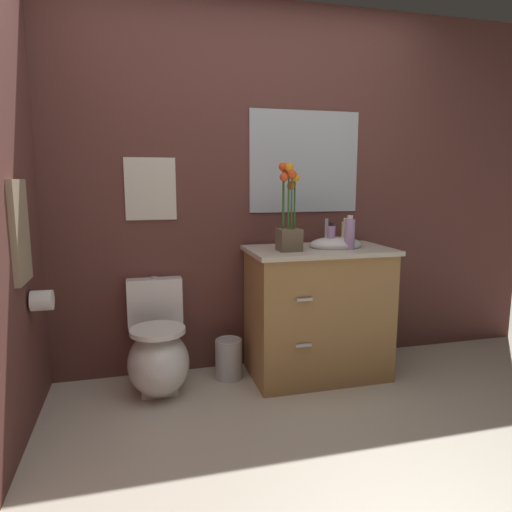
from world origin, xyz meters
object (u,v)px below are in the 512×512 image
(vanity_cabinet, at_px, (318,311))
(lotion_bottle, at_px, (331,236))
(soap_bottle, at_px, (345,232))
(wall_poster, at_px, (151,189))
(hanging_towel, at_px, (20,232))
(trash_bin, at_px, (229,359))
(hand_wash_bottle, at_px, (350,234))
(toilet_paper_roll, at_px, (42,300))
(flower_vase, at_px, (289,217))
(wall_mirror, at_px, (305,162))
(toilet, at_px, (158,353))

(vanity_cabinet, xyz_separation_m, lotion_bottle, (0.07, -0.02, 0.51))
(soap_bottle, bearing_deg, wall_poster, 172.89)
(hanging_towel, bearing_deg, trash_bin, 18.20)
(hand_wash_bottle, bearing_deg, vanity_cabinet, 148.09)
(vanity_cabinet, bearing_deg, hand_wash_bottle, -31.91)
(soap_bottle, xyz_separation_m, toilet_paper_roll, (-1.92, -0.30, -0.28))
(flower_vase, height_order, wall_poster, wall_poster)
(soap_bottle, distance_m, toilet_paper_roll, 1.97)
(vanity_cabinet, height_order, soap_bottle, soap_bottle)
(vanity_cabinet, xyz_separation_m, soap_bottle, (0.25, 0.13, 0.51))
(flower_vase, distance_m, toilet_paper_roll, 1.50)
(lotion_bottle, xyz_separation_m, wall_poster, (-1.14, 0.31, 0.31))
(lotion_bottle, distance_m, wall_mirror, 0.59)
(soap_bottle, height_order, lotion_bottle, soap_bottle)
(flower_vase, bearing_deg, hand_wash_bottle, -5.68)
(trash_bin, height_order, toilet_paper_roll, toilet_paper_roll)
(toilet, distance_m, flower_vase, 1.19)
(hanging_towel, bearing_deg, soap_bottle, 11.75)
(vanity_cabinet, xyz_separation_m, wall_mirror, (-0.00, 0.29, 1.00))
(toilet, relative_size, lotion_bottle, 4.03)
(trash_bin, bearing_deg, lotion_bottle, -9.09)
(vanity_cabinet, bearing_deg, wall_mirror, 90.52)
(lotion_bottle, relative_size, hand_wash_bottle, 0.78)
(trash_bin, bearing_deg, flower_vase, -22.69)
(soap_bottle, xyz_separation_m, wall_poster, (-1.31, 0.16, 0.30))
(toilet, distance_m, wall_poster, 1.06)
(toilet, height_order, toilet_paper_roll, toilet_paper_roll)
(trash_bin, distance_m, wall_mirror, 1.46)
(wall_poster, distance_m, wall_mirror, 1.08)
(lotion_bottle, height_order, wall_poster, wall_poster)
(hand_wash_bottle, bearing_deg, toilet, 174.01)
(toilet_paper_roll, bearing_deg, toilet, 17.84)
(flower_vase, height_order, soap_bottle, flower_vase)
(hanging_towel, bearing_deg, toilet_paper_roll, 63.77)
(soap_bottle, xyz_separation_m, hand_wash_bottle, (-0.08, -0.23, 0.02))
(lotion_bottle, bearing_deg, toilet, 177.78)
(lotion_bottle, bearing_deg, wall_mirror, 103.94)
(vanity_cabinet, xyz_separation_m, flower_vase, (-0.23, -0.06, 0.64))
(trash_bin, xyz_separation_m, wall_mirror, (0.60, 0.20, 1.31))
(lotion_bottle, distance_m, trash_bin, 1.07)
(toilet, height_order, hand_wash_bottle, hand_wash_bottle)
(vanity_cabinet, distance_m, hand_wash_bottle, 0.56)
(soap_bottle, xyz_separation_m, trash_bin, (-0.85, -0.04, -0.83))
(flower_vase, height_order, hand_wash_bottle, flower_vase)
(hand_wash_bottle, bearing_deg, wall_poster, 162.14)
(toilet, xyz_separation_m, toilet_paper_roll, (-0.61, -0.20, 0.44))
(flower_vase, xyz_separation_m, trash_bin, (-0.37, 0.15, -0.96))
(toilet, distance_m, lotion_bottle, 1.35)
(vanity_cabinet, relative_size, lotion_bottle, 6.20)
(hand_wash_bottle, relative_size, hanging_towel, 0.42)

